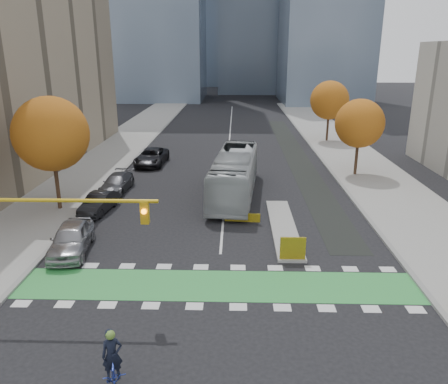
# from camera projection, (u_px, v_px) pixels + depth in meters

# --- Properties ---
(ground) EXTENTS (300.00, 300.00, 0.00)m
(ground) POSITION_uv_depth(u_px,v_px,m) (217.00, 302.00, 20.25)
(ground) COLOR black
(ground) RESTS_ON ground
(sidewalk_west) EXTENTS (7.00, 120.00, 0.15)m
(sidewalk_west) POSITION_uv_depth(u_px,v_px,m) (78.00, 178.00, 39.60)
(sidewalk_west) COLOR gray
(sidewalk_west) RESTS_ON ground
(sidewalk_east) EXTENTS (7.00, 120.00, 0.15)m
(sidewalk_east) POSITION_uv_depth(u_px,v_px,m) (377.00, 181.00, 38.90)
(sidewalk_east) COLOR gray
(sidewalk_east) RESTS_ON ground
(curb_west) EXTENTS (0.30, 120.00, 0.16)m
(curb_west) POSITION_uv_depth(u_px,v_px,m) (116.00, 179.00, 39.51)
(curb_west) COLOR gray
(curb_west) RESTS_ON ground
(curb_east) EXTENTS (0.30, 120.00, 0.16)m
(curb_east) POSITION_uv_depth(u_px,v_px,m) (338.00, 180.00, 38.99)
(curb_east) COLOR gray
(curb_east) RESTS_ON ground
(bike_crossing) EXTENTS (20.00, 3.00, 0.01)m
(bike_crossing) POSITION_uv_depth(u_px,v_px,m) (218.00, 285.00, 21.68)
(bike_crossing) COLOR green
(bike_crossing) RESTS_ON ground
(centre_line) EXTENTS (0.15, 70.00, 0.01)m
(centre_line) POSITION_uv_depth(u_px,v_px,m) (230.00, 138.00, 58.29)
(centre_line) COLOR silver
(centre_line) RESTS_ON ground
(bike_lane_paint) EXTENTS (2.50, 50.00, 0.01)m
(bike_lane_paint) POSITION_uv_depth(u_px,v_px,m) (295.00, 156.00, 48.59)
(bike_lane_paint) COLOR black
(bike_lane_paint) RESTS_ON ground
(median_island) EXTENTS (1.60, 10.00, 0.16)m
(median_island) POSITION_uv_depth(u_px,v_px,m) (283.00, 227.00, 28.68)
(median_island) COLOR gray
(median_island) RESTS_ON ground
(hazard_board) EXTENTS (1.40, 0.12, 1.30)m
(hazard_board) POSITION_uv_depth(u_px,v_px,m) (293.00, 248.00, 23.90)
(hazard_board) COLOR yellow
(hazard_board) RESTS_ON median_island
(tree_west) EXTENTS (5.20, 5.20, 8.22)m
(tree_west) POSITION_uv_depth(u_px,v_px,m) (51.00, 134.00, 30.25)
(tree_west) COLOR #332114
(tree_west) RESTS_ON ground
(tree_east_near) EXTENTS (4.40, 4.40, 7.08)m
(tree_east_near) POSITION_uv_depth(u_px,v_px,m) (360.00, 124.00, 39.36)
(tree_east_near) COLOR #332114
(tree_east_near) RESTS_ON ground
(tree_east_far) EXTENTS (4.80, 4.80, 7.65)m
(tree_east_far) POSITION_uv_depth(u_px,v_px,m) (330.00, 100.00, 54.45)
(tree_east_far) COLOR #332114
(tree_east_far) RESTS_ON ground
(traffic_signal_west) EXTENTS (8.53, 0.56, 5.20)m
(traffic_signal_west) POSITION_uv_depth(u_px,v_px,m) (31.00, 224.00, 18.73)
(traffic_signal_west) COLOR #BF9914
(traffic_signal_west) RESTS_ON ground
(cyclist) EXTENTS (1.38, 2.22, 2.42)m
(cyclist) POSITION_uv_depth(u_px,v_px,m) (114.00, 372.00, 14.69)
(cyclist) COLOR navy
(cyclist) RESTS_ON ground
(bus) EXTENTS (4.10, 12.88, 3.53)m
(bus) POSITION_uv_depth(u_px,v_px,m) (235.00, 174.00, 34.67)
(bus) COLOR #A4A9AB
(bus) RESTS_ON ground
(parked_car_a) EXTENTS (2.63, 5.20, 1.70)m
(parked_car_a) POSITION_uv_depth(u_px,v_px,m) (71.00, 238.00, 25.05)
(parked_car_a) COLOR #98989D
(parked_car_a) RESTS_ON ground
(parked_car_b) EXTENTS (2.00, 4.38, 1.39)m
(parked_car_b) POSITION_uv_depth(u_px,v_px,m) (99.00, 203.00, 31.34)
(parked_car_b) COLOR black
(parked_car_b) RESTS_ON ground
(parked_car_c) EXTENTS (2.26, 4.92, 1.39)m
(parked_car_c) POSITION_uv_depth(u_px,v_px,m) (117.00, 183.00, 36.09)
(parked_car_c) COLOR #454549
(parked_car_c) RESTS_ON ground
(parked_car_d) EXTENTS (3.00, 5.98, 1.63)m
(parked_car_d) POSITION_uv_depth(u_px,v_px,m) (152.00, 157.00, 44.51)
(parked_car_d) COLOR black
(parked_car_d) RESTS_ON ground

